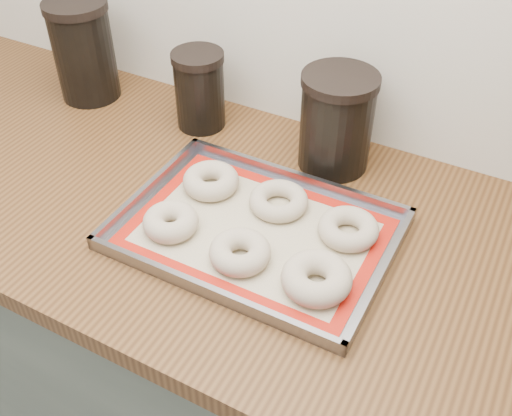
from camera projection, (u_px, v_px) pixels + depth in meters
The scene contains 13 objects.
cabinet at pixel (187, 339), 1.44m from camera, with size 3.00×0.65×0.86m, color slate.
countertop at pixel (170, 196), 1.14m from camera, with size 3.06×0.68×0.04m, color brown.
baking_tray at pixel (256, 231), 1.03m from camera, with size 0.46×0.33×0.03m.
baking_mat at pixel (256, 232), 1.03m from camera, with size 0.42×0.29×0.00m.
bagel_front_left at pixel (171, 222), 1.02m from camera, with size 0.10×0.10×0.04m, color #C6B399.
bagel_front_mid at pixel (240, 252), 0.97m from camera, with size 0.10×0.10×0.04m, color #C6B399.
bagel_front_right at pixel (317, 278), 0.92m from camera, with size 0.11×0.11×0.04m, color #C6B399.
bagel_back_left at pixel (211, 181), 1.11m from camera, with size 0.10×0.10×0.04m, color #C6B399.
bagel_back_mid at pixel (279, 201), 1.07m from camera, with size 0.11×0.11×0.03m, color #C6B399.
bagel_back_right at pixel (348, 229), 1.01m from camera, with size 0.10×0.10×0.03m, color #C6B399.
canister_left at pixel (84, 50), 1.32m from camera, with size 0.14×0.14×0.22m.
canister_mid at pixel (200, 90), 1.24m from camera, with size 0.11×0.11×0.17m.
canister_right at pixel (337, 121), 1.12m from camera, with size 0.14×0.14×0.19m.
Camera 1 is at (0.56, 0.98, 1.61)m, focal length 42.00 mm.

